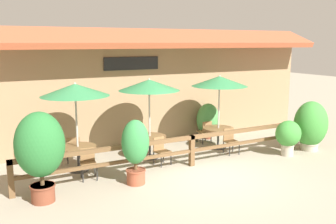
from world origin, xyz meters
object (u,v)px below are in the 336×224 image
(chair_near_streetside, at_px, (88,162))
(dining_table_near, at_px, (78,151))
(potted_plant_corner_fern, at_px, (208,120))
(chair_middle_wallside, at_px, (139,139))
(dining_table_middle, at_px, (150,140))
(patio_umbrella_middle, at_px, (149,85))
(patio_umbrella_far, at_px, (220,81))
(patio_umbrella_near, at_px, (75,90))
(chair_far_wallside, at_px, (205,131))
(potted_plant_entrance_palm, at_px, (40,148))
(dining_table_far, at_px, (218,132))
(potted_plant_tall_tropical, at_px, (135,147))
(chair_near_wallside, at_px, (73,148))
(potted_plant_small_flowering, at_px, (311,125))
(potted_plant_broad_leaf, at_px, (288,135))
(chair_far_streetside, at_px, (230,140))

(chair_near_streetside, bearing_deg, dining_table_near, 103.80)
(potted_plant_corner_fern, bearing_deg, chair_middle_wallside, -172.59)
(dining_table_middle, height_order, potted_plant_corner_fern, potted_plant_corner_fern)
(potted_plant_corner_fern, bearing_deg, dining_table_middle, -159.12)
(patio_umbrella_middle, xyz_separation_m, patio_umbrella_far, (2.67, -0.08, 0.00))
(patio_umbrella_middle, bearing_deg, chair_middle_wallside, 92.71)
(patio_umbrella_near, xyz_separation_m, potted_plant_corner_fern, (5.45, 1.30, -1.63))
(patio_umbrella_far, bearing_deg, chair_far_wallside, 94.32)
(patio_umbrella_far, distance_m, potted_plant_entrance_palm, 6.72)
(potted_plant_entrance_palm, bearing_deg, patio_umbrella_far, 16.16)
(dining_table_near, relative_size, chair_far_wallside, 1.27)
(dining_table_near, height_order, dining_table_far, same)
(patio_umbrella_near, relative_size, potted_plant_tall_tropical, 1.49)
(patio_umbrella_far, bearing_deg, potted_plant_entrance_palm, -163.84)
(chair_near_wallside, height_order, chair_middle_wallside, same)
(dining_table_far, height_order, potted_plant_small_flowering, potted_plant_small_flowering)
(potted_plant_broad_leaf, xyz_separation_m, potted_plant_entrance_palm, (-7.89, -0.01, 0.62))
(patio_umbrella_far, height_order, potted_plant_entrance_palm, patio_umbrella_far)
(chair_near_wallside, height_order, dining_table_far, chair_near_wallside)
(chair_near_wallside, xyz_separation_m, potted_plant_broad_leaf, (6.51, -2.58, 0.22))
(patio_umbrella_middle, distance_m, chair_far_streetside, 3.37)
(chair_near_wallside, relative_size, potted_plant_entrance_palm, 0.39)
(chair_near_wallside, bearing_deg, potted_plant_corner_fern, -163.36)
(dining_table_far, height_order, potted_plant_entrance_palm, potted_plant_entrance_palm)
(potted_plant_small_flowering, bearing_deg, chair_far_wallside, 137.73)
(chair_near_streetside, relative_size, potted_plant_entrance_palm, 0.39)
(potted_plant_entrance_palm, bearing_deg, chair_middle_wallside, 36.24)
(patio_umbrella_near, xyz_separation_m, patio_umbrella_far, (5.06, 0.05, 0.00))
(potted_plant_small_flowering, bearing_deg, potted_plant_corner_fern, 127.44)
(dining_table_middle, distance_m, chair_middle_wallside, 0.77)
(chair_far_wallside, height_order, potted_plant_small_flowering, potted_plant_small_flowering)
(patio_umbrella_far, relative_size, dining_table_far, 2.42)
(potted_plant_small_flowering, height_order, potted_plant_corner_fern, potted_plant_small_flowering)
(chair_near_wallside, distance_m, patio_umbrella_middle, 3.09)
(chair_middle_wallside, relative_size, dining_table_far, 0.78)
(dining_table_middle, bearing_deg, chair_near_wallside, 164.17)
(chair_near_wallside, relative_size, potted_plant_broad_leaf, 0.72)
(potted_plant_corner_fern, bearing_deg, chair_far_streetside, -101.91)
(dining_table_middle, bearing_deg, potted_plant_small_flowering, -18.74)
(patio_umbrella_far, bearing_deg, potted_plant_small_flowering, -32.94)
(chair_near_wallside, relative_size, dining_table_far, 0.78)
(patio_umbrella_near, bearing_deg, chair_middle_wallside, 20.87)
(dining_table_far, distance_m, chair_far_wallside, 0.76)
(patio_umbrella_far, relative_size, chair_far_streetside, 3.08)
(chair_near_streetside, xyz_separation_m, chair_far_streetside, (4.95, 0.10, 0.00))
(chair_near_wallside, bearing_deg, dining_table_near, 96.72)
(dining_table_near, xyz_separation_m, dining_table_middle, (2.39, 0.13, 0.00))
(dining_table_far, relative_size, potted_plant_small_flowering, 0.62)
(chair_near_wallside, bearing_deg, patio_umbrella_far, -177.15)
(dining_table_near, distance_m, dining_table_middle, 2.39)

